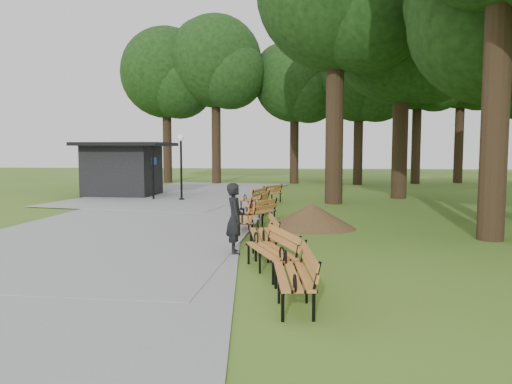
# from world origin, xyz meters

# --- Properties ---
(ground) EXTENTS (100.00, 100.00, 0.00)m
(ground) POSITION_xyz_m (0.00, 0.00, 0.00)
(ground) COLOR #3D631C
(ground) RESTS_ON ground
(path) EXTENTS (12.00, 38.00, 0.06)m
(path) POSITION_xyz_m (-4.00, 3.00, 0.03)
(path) COLOR gray
(path) RESTS_ON ground
(person) EXTENTS (0.53, 0.68, 1.66)m
(person) POSITION_xyz_m (-0.12, -1.33, 0.83)
(person) COLOR black
(person) RESTS_ON ground
(kiosk) EXTENTS (4.59, 4.03, 2.80)m
(kiosk) POSITION_xyz_m (-7.94, 12.32, 1.40)
(kiosk) COLOR black
(kiosk) RESTS_ON ground
(lamp_post) EXTENTS (0.32, 0.32, 3.16)m
(lamp_post) POSITION_xyz_m (-4.27, 10.22, 2.27)
(lamp_post) COLOR black
(lamp_post) RESTS_ON ground
(dirt_mound) EXTENTS (2.32, 2.32, 0.78)m
(dirt_mound) POSITION_xyz_m (1.74, 2.56, 0.39)
(dirt_mound) COLOR #47301C
(dirt_mound) RESTS_ON ground
(bench_0) EXTENTS (0.85, 1.96, 0.88)m
(bench_0) POSITION_xyz_m (1.29, -4.89, 0.44)
(bench_0) COLOR #BF6F2C
(bench_0) RESTS_ON ground
(bench_1) EXTENTS (1.30, 2.00, 0.88)m
(bench_1) POSITION_xyz_m (0.82, -3.02, 0.44)
(bench_1) COLOR #BF6F2C
(bench_1) RESTS_ON ground
(bench_2) EXTENTS (0.94, 1.98, 0.88)m
(bench_2) POSITION_xyz_m (0.52, -1.23, 0.44)
(bench_2) COLOR #BF6F2C
(bench_2) RESTS_ON ground
(bench_3) EXTENTS (0.81, 1.95, 0.88)m
(bench_3) POSITION_xyz_m (-0.19, 1.30, 0.44)
(bench_3) COLOR #BF6F2C
(bench_3) RESTS_ON ground
(bench_4) EXTENTS (1.38, 1.99, 0.88)m
(bench_4) POSITION_xyz_m (0.01, 2.72, 0.44)
(bench_4) COLOR #BF6F2C
(bench_4) RESTS_ON ground
(bench_5) EXTENTS (0.83, 1.96, 0.88)m
(bench_5) POSITION_xyz_m (-0.17, 5.19, 0.44)
(bench_5) COLOR #BF6F2C
(bench_5) RESTS_ON ground
(bench_6) EXTENTS (1.10, 2.00, 0.88)m
(bench_6) POSITION_xyz_m (-0.52, 7.19, 0.44)
(bench_6) COLOR #BF6F2C
(bench_6) RESTS_ON ground
(bench_7) EXTENTS (1.40, 1.99, 0.88)m
(bench_7) POSITION_xyz_m (-0.08, 9.18, 0.44)
(bench_7) COLOR #BF6F2C
(bench_7) RESTS_ON ground
(lawn_tree_1) EXTENTS (5.62, 5.62, 9.54)m
(lawn_tree_1) POSITION_xyz_m (7.72, 4.53, 6.68)
(lawn_tree_1) COLOR black
(lawn_tree_1) RESTS_ON ground
(lawn_tree_4) EXTENTS (7.19, 7.19, 11.86)m
(lawn_tree_4) POSITION_xyz_m (6.28, 12.24, 8.21)
(lawn_tree_4) COLOR black
(lawn_tree_4) RESTS_ON ground
(tree_backdrop) EXTENTS (35.91, 9.18, 15.61)m
(tree_backdrop) POSITION_xyz_m (6.19, 22.90, 7.80)
(tree_backdrop) COLOR black
(tree_backdrop) RESTS_ON ground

